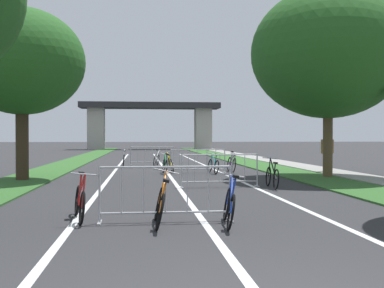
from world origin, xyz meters
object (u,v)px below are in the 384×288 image
object	(u,v)px
bicycle_orange_0	(160,205)
bicycle_blue_4	(229,205)
bicycle_teal_1	(213,166)
bicycle_silver_5	(157,159)
bicycle_yellow_6	(171,164)
bicycle_white_7	(124,159)
bicycle_purple_9	(232,164)
crowd_barrier_second	(220,171)
bicycle_red_8	(80,202)
tree_left_oak_mid	(22,62)
crowd_barrier_third	(198,161)
crowd_barrier_fourth	(152,156)
bicycle_green_2	(165,166)
tree_right_pine_far	(328,53)
crowd_barrier_nearest	(166,194)
bicycle_black_3	(272,176)
pedestrian_waiting	(327,149)

from	to	relation	value
bicycle_orange_0	bicycle_blue_4	bearing A→B (deg)	-3.98
bicycle_teal_1	bicycle_silver_5	distance (m)	6.17
bicycle_yellow_6	bicycle_white_7	xyz separation A→B (m)	(-2.27, 5.01, 0.00)
bicycle_purple_9	crowd_barrier_second	bearing A→B (deg)	75.05
bicycle_red_8	tree_left_oak_mid	bearing A→B (deg)	-81.46
crowd_barrier_third	crowd_barrier_fourth	distance (m)	6.22
tree_left_oak_mid	bicycle_green_2	size ratio (longest dim) A/B	3.91
bicycle_teal_1	bicycle_green_2	distance (m)	2.10
bicycle_white_7	tree_right_pine_far	bearing A→B (deg)	-49.17
bicycle_white_7	bicycle_orange_0	bearing A→B (deg)	-88.87
crowd_barrier_third	bicycle_green_2	bearing A→B (deg)	-166.14
crowd_barrier_third	bicycle_purple_9	distance (m)	1.69
tree_left_oak_mid	bicycle_orange_0	xyz separation A→B (m)	(4.60, -9.14, -3.92)
crowd_barrier_nearest	tree_left_oak_mid	bearing A→B (deg)	118.30
crowd_barrier_fourth	bicycle_teal_1	xyz separation A→B (m)	(2.50, -6.33, -0.17)
bicycle_black_3	bicycle_purple_9	world-z (taller)	same
crowd_barrier_nearest	bicycle_silver_5	xyz separation A→B (m)	(0.39, 17.21, -0.17)
bicycle_red_8	tree_right_pine_far	bearing A→B (deg)	-146.58
bicycle_black_3	bicycle_purple_9	xyz separation A→B (m)	(0.04, 6.83, 0.01)
crowd_barrier_second	bicycle_teal_1	xyz separation A→B (m)	(0.64, 5.54, -0.17)
bicycle_silver_5	bicycle_white_7	size ratio (longest dim) A/B	0.97
tree_right_pine_far	bicycle_yellow_6	bearing A→B (deg)	149.39
tree_right_pine_far	bicycle_white_7	xyz separation A→B (m)	(-8.17, 8.50, -4.48)
bicycle_green_2	bicycle_purple_9	bearing A→B (deg)	12.11
bicycle_blue_4	pedestrian_waiting	bearing A→B (deg)	67.02
bicycle_silver_5	bicycle_yellow_6	distance (m)	4.90
bicycle_teal_1	bicycle_white_7	size ratio (longest dim) A/B	1.04
bicycle_black_3	bicycle_blue_4	world-z (taller)	bicycle_black_3
crowd_barrier_third	bicycle_teal_1	distance (m)	0.77
crowd_barrier_second	bicycle_purple_9	size ratio (longest dim) A/B	1.46
crowd_barrier_third	bicycle_silver_5	bearing A→B (deg)	107.14
bicycle_silver_5	bicycle_teal_1	bearing A→B (deg)	-56.00
crowd_barrier_third	crowd_barrier_second	bearing A→B (deg)	-90.11
bicycle_teal_1	bicycle_black_3	distance (m)	6.02
bicycle_orange_0	bicycle_red_8	xyz separation A→B (m)	(-1.50, 0.77, -0.01)
crowd_barrier_second	pedestrian_waiting	size ratio (longest dim) A/B	1.44
bicycle_orange_0	bicycle_green_2	xyz separation A→B (m)	(0.69, 11.87, -0.01)
pedestrian_waiting	bicycle_white_7	bearing A→B (deg)	-45.93
tree_right_pine_far	bicycle_yellow_6	distance (m)	8.18
tree_right_pine_far	bicycle_purple_9	xyz separation A→B (m)	(-3.11, 3.51, -4.47)
crowd_barrier_nearest	bicycle_orange_0	xyz separation A→B (m)	(-0.12, -0.37, -0.16)
bicycle_black_3	bicycle_purple_9	size ratio (longest dim) A/B	1.00
bicycle_blue_4	bicycle_red_8	bearing A→B (deg)	168.74
tree_left_oak_mid	crowd_barrier_nearest	world-z (taller)	tree_left_oak_mid
bicycle_teal_1	bicycle_red_8	size ratio (longest dim) A/B	1.00
crowd_barrier_second	bicycle_green_2	xyz separation A→B (m)	(-1.46, 5.57, -0.17)
crowd_barrier_third	bicycle_green_2	size ratio (longest dim) A/B	1.58
bicycle_purple_9	crowd_barrier_third	bearing A→B (deg)	16.03
crowd_barrier_third	crowd_barrier_fourth	world-z (taller)	same
crowd_barrier_fourth	pedestrian_waiting	size ratio (longest dim) A/B	1.44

